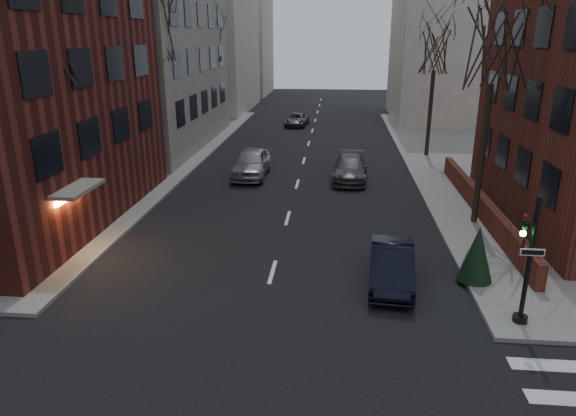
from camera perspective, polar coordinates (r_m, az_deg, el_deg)
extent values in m
cube|color=#5D241B|center=(26.54, 20.59, 0.35)|extent=(0.35, 16.00, 1.00)
cube|color=beige|center=(62.78, -11.11, 18.90)|extent=(14.00, 16.00, 18.00)
cube|color=beige|center=(56.81, 19.32, 17.28)|extent=(14.00, 14.00, 16.00)
cube|color=beige|center=(78.86, -5.99, 17.58)|extent=(10.00, 12.00, 14.00)
cylinder|color=black|center=(16.72, 25.23, -5.41)|extent=(0.14, 0.14, 4.00)
cylinder|color=black|center=(17.52, 24.36, -11.10)|extent=(0.44, 0.44, 0.20)
imported|color=black|center=(16.33, 24.81, -2.68)|extent=(0.16, 0.20, 1.00)
sphere|color=#19FF4C|center=(16.24, 24.66, -2.58)|extent=(0.18, 0.18, 0.18)
cube|color=white|center=(16.48, 25.53, -4.47)|extent=(0.70, 0.03, 0.22)
cylinder|color=#2D231C|center=(22.84, -23.71, 4.50)|extent=(0.28, 0.28, 6.65)
cylinder|color=#2D231C|center=(33.60, -14.02, 9.94)|extent=(0.28, 0.28, 7.00)
cylinder|color=#2D231C|center=(46.97, -8.38, 12.23)|extent=(0.28, 0.28, 6.30)
cylinder|color=#2D231C|center=(24.81, 20.73, 5.48)|extent=(0.28, 0.28, 6.30)
cylinder|color=#2D231C|center=(38.31, 15.49, 10.05)|extent=(0.28, 0.28, 5.95)
cylinder|color=black|center=(29.77, -15.34, 7.77)|extent=(0.12, 0.12, 6.00)
sphere|color=#FFA54C|center=(29.37, -15.87, 13.71)|extent=(0.36, 0.36, 0.36)
cylinder|color=black|center=(48.79, -7.12, 12.34)|extent=(0.12, 0.12, 6.00)
sphere|color=#FFA54C|center=(48.55, -7.27, 15.98)|extent=(0.36, 0.36, 0.36)
imported|color=black|center=(18.69, 11.44, -6.24)|extent=(1.84, 4.40, 1.41)
imported|color=#A0A0A5|center=(32.26, -4.09, 5.03)|extent=(2.03, 5.04, 1.72)
imported|color=#424247|center=(31.57, 6.92, 4.40)|extent=(2.30, 5.11, 1.45)
imported|color=#404146|center=(50.72, 0.98, 9.80)|extent=(2.32, 4.41, 1.18)
cube|color=white|center=(20.05, 19.67, -5.66)|extent=(0.42, 0.56, 0.84)
cone|color=black|center=(19.29, 20.26, -4.78)|extent=(1.28, 1.28, 2.03)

